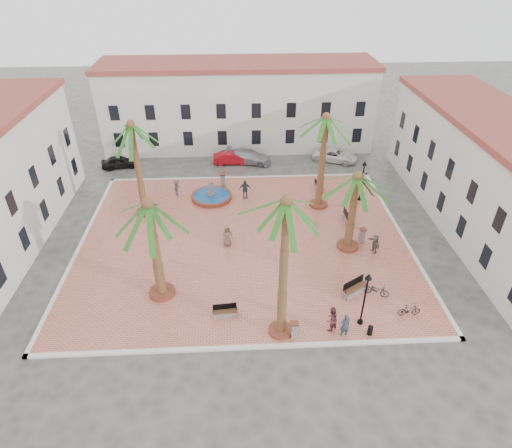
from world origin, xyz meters
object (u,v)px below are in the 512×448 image
at_px(palm_s, 286,216).
at_px(bollard_se, 294,330).
at_px(palm_sw, 150,216).
at_px(bench_s, 225,313).
at_px(cyclist_a, 345,325).
at_px(bicycle_a, 376,290).
at_px(bench_e, 348,219).
at_px(bollard_n, 223,181).
at_px(pedestrian_north, 177,188).
at_px(pedestrian_east, 375,244).
at_px(bench_se, 355,290).
at_px(pedestrian_fountain_a, 227,235).
at_px(cyclist_b, 331,319).
at_px(car_silver, 248,157).
at_px(car_red, 232,158).
at_px(palm_nw, 132,135).
at_px(palm_e, 356,187).
at_px(bollard_e, 362,235).
at_px(bicycle_b, 409,310).
at_px(palm_ne, 325,128).
at_px(lamppost_s, 366,290).
at_px(fountain, 212,196).
at_px(litter_bin, 370,330).
at_px(car_white, 335,155).
at_px(bench_ne, 319,187).
at_px(lamppost_e, 363,174).
at_px(car_black, 120,162).

xyz_separation_m(palm_s, bollard_se, (0.74, -0.50, -7.79)).
relative_size(palm_sw, bench_s, 4.56).
distance_m(cyclist_a, bicycle_a, 4.57).
xyz_separation_m(bench_e, bollard_n, (-10.81, 6.60, 0.52)).
relative_size(bollard_n, pedestrian_north, 0.96).
xyz_separation_m(cyclist_a, pedestrian_east, (4.21, 8.23, -0.07)).
distance_m(bench_se, pedestrian_fountain_a, 10.61).
xyz_separation_m(cyclist_b, car_silver, (-4.19, 24.59, -0.32)).
xyz_separation_m(palm_s, car_red, (-2.93, 24.51, -7.92)).
relative_size(palm_nw, cyclist_b, 4.83).
distance_m(palm_sw, pedestrian_fountain_a, 8.81).
distance_m(palm_nw, palm_e, 17.89).
bearing_deg(bollard_e, pedestrian_fountain_a, 178.90).
relative_size(bench_e, bollard_n, 1.24).
xyz_separation_m(bicycle_b, pedestrian_east, (-0.32, 6.79, 0.33)).
xyz_separation_m(cyclist_a, car_silver, (-4.90, 25.12, -0.28)).
bearing_deg(car_silver, car_red, 109.87).
height_order(bollard_n, bollard_e, bollard_n).
bearing_deg(palm_ne, pedestrian_north, 169.01).
height_order(palm_nw, lamppost_s, palm_nw).
distance_m(fountain, litter_bin, 20.02).
xyz_separation_m(bicycle_a, cyclist_b, (-3.69, -2.92, 0.43)).
height_order(palm_e, bench_e, palm_e).
xyz_separation_m(palm_e, bollard_se, (-5.38, -8.97, -4.73)).
bearing_deg(litter_bin, bench_s, 167.20).
height_order(bicycle_b, car_white, car_white).
bearing_deg(palm_s, litter_bin, -5.28).
distance_m(palm_sw, bollard_n, 16.31).
xyz_separation_m(pedestrian_north, car_white, (16.51, 7.16, -0.29)).
distance_m(bench_ne, bicycle_a, 15.02).
distance_m(bench_se, pedestrian_east, 5.25).
distance_m(palm_sw, cyclist_b, 12.67).
distance_m(cyclist_a, car_red, 25.90).
bearing_deg(car_red, bench_ne, -127.95).
bearing_deg(palm_ne, bicycle_b, -76.31).
bearing_deg(bollard_e, car_red, 123.56).
relative_size(lamppost_e, pedestrian_fountain_a, 2.16).
distance_m(bench_e, car_red, 15.94).
bearing_deg(pedestrian_east, car_white, 164.41).
distance_m(bollard_se, cyclist_b, 2.41).
distance_m(palm_s, lamppost_s, 7.65).
height_order(bench_ne, car_black, car_black).
xyz_separation_m(bicycle_b, car_black, (-23.20, 23.20, 0.05)).
bearing_deg(bench_s, litter_bin, -18.31).
xyz_separation_m(palm_s, bench_ne, (5.49, 17.90, -8.19)).
distance_m(litter_bin, bicycle_a, 3.70).
height_order(fountain, car_white, fountain).
height_order(bench_ne, litter_bin, bench_ne).
height_order(bench_se, litter_bin, bench_se).
bearing_deg(car_white, bollard_e, -162.07).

